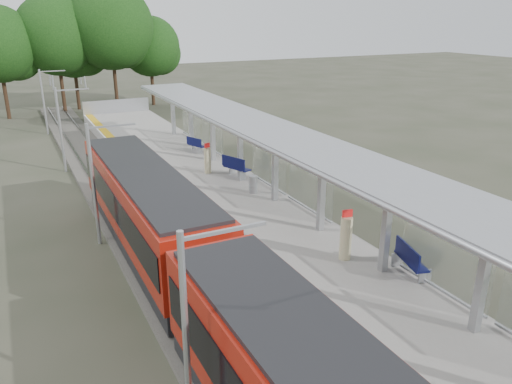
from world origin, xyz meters
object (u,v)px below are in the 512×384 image
(bench_near, at_px, (410,259))
(bench_mid, at_px, (235,166))
(litter_bin, at_px, (253,184))
(bench_far, at_px, (196,144))
(info_pillar_far, at_px, (208,160))
(train, at_px, (209,283))
(info_pillar_near, at_px, (346,238))

(bench_near, xyz_separation_m, bench_mid, (-0.80, 12.86, 0.00))
(litter_bin, bearing_deg, bench_far, 88.84)
(bench_near, xyz_separation_m, info_pillar_far, (-1.90, 14.28, 0.15))
(litter_bin, bearing_deg, train, -123.21)
(info_pillar_near, xyz_separation_m, litter_bin, (0.17, 8.07, -0.40))
(train, xyz_separation_m, bench_near, (7.10, -0.88, -0.44))
(litter_bin, bearing_deg, bench_mid, 84.35)
(bench_mid, relative_size, litter_bin, 1.97)
(bench_near, bearing_deg, litter_bin, 112.46)
(bench_far, xyz_separation_m, info_pillar_near, (-0.36, -17.05, 0.35))
(info_pillar_far, bearing_deg, bench_near, -97.88)
(bench_near, bearing_deg, train, -170.69)
(bench_mid, height_order, bench_far, bench_mid)
(bench_mid, bearing_deg, litter_bin, -117.32)
(info_pillar_near, relative_size, litter_bin, 2.16)
(info_pillar_far, height_order, litter_bin, info_pillar_far)
(litter_bin, bearing_deg, info_pillar_near, -91.24)
(train, distance_m, bench_near, 7.17)
(bench_far, relative_size, litter_bin, 1.60)
(info_pillar_far, relative_size, litter_bin, 1.94)
(bench_near, relative_size, bench_far, 1.23)
(bench_far, xyz_separation_m, info_pillar_far, (-1.00, -4.77, 0.26))
(info_pillar_near, bearing_deg, litter_bin, 99.93)
(bench_mid, distance_m, info_pillar_near, 10.87)
(info_pillar_near, distance_m, info_pillar_far, 12.30)
(bench_near, bearing_deg, info_pillar_far, 113.92)
(train, distance_m, bench_mid, 13.55)
(bench_near, xyz_separation_m, litter_bin, (-1.08, 10.07, -0.16))
(info_pillar_near, bearing_deg, info_pillar_far, 104.19)
(train, bearing_deg, info_pillar_far, 68.80)
(train, distance_m, litter_bin, 11.01)
(train, xyz_separation_m, bench_far, (6.20, 18.17, -0.55))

